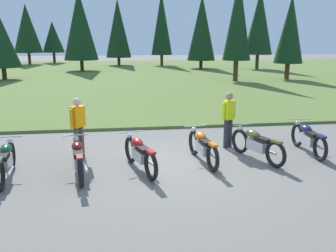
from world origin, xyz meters
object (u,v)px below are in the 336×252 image
motorcycle_olive (257,144)px  rider_near_row_end (229,117)px  motorcycle_british_green (6,161)px  motorcycle_orange (203,146)px  motorcycle_navy (308,138)px  rider_in_hivis_vest (78,124)px  motorcycle_maroon (78,158)px  motorcycle_red (140,154)px

motorcycle_olive → rider_near_row_end: size_ratio=1.20×
motorcycle_british_green → rider_near_row_end: size_ratio=1.26×
motorcycle_orange → motorcycle_navy: 3.20m
motorcycle_olive → motorcycle_british_green: bearing=-175.1°
motorcycle_olive → rider_in_hivis_vest: rider_in_hivis_vest is taller
motorcycle_maroon → motorcycle_orange: same height
rider_in_hivis_vest → motorcycle_olive: bearing=-9.9°
motorcycle_maroon → motorcycle_olive: bearing=7.0°
motorcycle_orange → rider_near_row_end: 1.71m
motorcycle_orange → motorcycle_olive: same height
motorcycle_red → motorcycle_orange: same height
motorcycle_british_green → motorcycle_red: bearing=2.3°
motorcycle_navy → rider_in_hivis_vest: bearing=175.8°
motorcycle_british_green → motorcycle_maroon: 1.65m
motorcycle_british_green → motorcycle_navy: bearing=6.5°
motorcycle_british_green → motorcycle_maroon: size_ratio=1.01×
rider_near_row_end → motorcycle_red: bearing=-149.4°
motorcycle_navy → rider_in_hivis_vest: rider_in_hivis_vest is taller
motorcycle_olive → motorcycle_orange: bearing=-179.4°
motorcycle_maroon → motorcycle_red: (1.47, 0.15, 0.00)m
motorcycle_orange → rider_near_row_end: size_ratio=1.25×
rider_near_row_end → motorcycle_orange: bearing=-131.0°
motorcycle_navy → motorcycle_olive: bearing=-167.9°
rider_in_hivis_vest → motorcycle_navy: bearing=-4.2°
motorcycle_maroon → rider_near_row_end: bearing=22.9°
motorcycle_red → motorcycle_navy: bearing=9.1°
motorcycle_red → motorcycle_navy: same height
motorcycle_orange → motorcycle_olive: bearing=0.6°
motorcycle_navy → rider_in_hivis_vest: (-6.44, 0.47, 0.51)m
motorcycle_maroon → rider_near_row_end: rider_near_row_end is taller
motorcycle_red → motorcycle_orange: bearing=13.3°
motorcycle_orange → motorcycle_british_green: bearing=-173.7°
motorcycle_olive → motorcycle_navy: size_ratio=0.95×
motorcycle_british_green → motorcycle_maroon: (1.65, -0.03, 0.00)m
motorcycle_maroon → rider_in_hivis_vest: bearing=94.6°
rider_near_row_end → rider_in_hivis_vest: bearing=-174.9°
motorcycle_orange → motorcycle_navy: (3.18, 0.38, 0.00)m
motorcycle_british_green → motorcycle_navy: (7.97, 0.90, 0.00)m
motorcycle_maroon → motorcycle_navy: (6.33, 0.93, 0.00)m
motorcycle_maroon → motorcycle_navy: size_ratio=0.99×
motorcycle_british_green → rider_in_hivis_vest: 2.12m
rider_near_row_end → motorcycle_british_green: bearing=-163.3°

